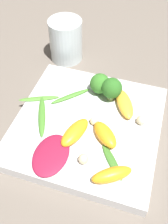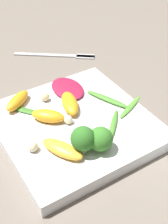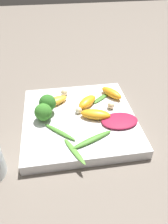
{
  "view_description": "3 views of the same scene",
  "coord_description": "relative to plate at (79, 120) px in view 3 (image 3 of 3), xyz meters",
  "views": [
    {
      "loc": [
        -0.28,
        -0.08,
        0.39
      ],
      "look_at": [
        0.01,
        0.01,
        0.04
      ],
      "focal_mm": 42.0,
      "sensor_mm": 36.0,
      "label": 1
    },
    {
      "loc": [
        0.36,
        -0.2,
        0.39
      ],
      "look_at": [
        0.0,
        0.02,
        0.04
      ],
      "focal_mm": 50.0,
      "sensor_mm": 36.0,
      "label": 2
    },
    {
      "loc": [
        0.05,
        0.38,
        0.35
      ],
      "look_at": [
        -0.01,
        0.01,
        0.04
      ],
      "focal_mm": 35.0,
      "sensor_mm": 36.0,
      "label": 3
    }
  ],
  "objects": [
    {
      "name": "arugula_sprig_3",
      "position": [
        0.02,
        0.11,
        0.01
      ],
      "size": [
        0.04,
        0.08,
        0.0
      ],
      "color": "#518E33",
      "rests_on": "plate"
    },
    {
      "name": "macadamia_nut_0",
      "position": [
        0.0,
        -0.01,
        0.02
      ],
      "size": [
        0.02,
        0.02,
        0.02
      ],
      "color": "beige",
      "rests_on": "plate"
    },
    {
      "name": "radicchio_leaf_0",
      "position": [
        -0.09,
        0.04,
        0.02
      ],
      "size": [
        0.08,
        0.06,
        0.01
      ],
      "color": "maroon",
      "rests_on": "plate"
    },
    {
      "name": "orange_segment_1",
      "position": [
        -0.09,
        -0.07,
        0.02
      ],
      "size": [
        0.05,
        0.07,
        0.02
      ],
      "color": "orange",
      "rests_on": "plate"
    },
    {
      "name": "broccoli_floret_0",
      "position": [
        0.08,
        -0.0,
        0.03
      ],
      "size": [
        0.04,
        0.04,
        0.04
      ],
      "color": "#7A9E51",
      "rests_on": "plate"
    },
    {
      "name": "plate",
      "position": [
        0.0,
        0.0,
        0.0
      ],
      "size": [
        0.26,
        0.26,
        0.02
      ],
      "color": "white",
      "rests_on": "ground_plane"
    },
    {
      "name": "orange_segment_0",
      "position": [
        -0.04,
        0.01,
        0.02
      ],
      "size": [
        0.07,
        0.05,
        0.02
      ],
      "color": "orange",
      "rests_on": "plate"
    },
    {
      "name": "broccoli_floret_1",
      "position": [
        0.07,
        -0.03,
        0.04
      ],
      "size": [
        0.04,
        0.04,
        0.05
      ],
      "color": "#84AD5B",
      "rests_on": "plate"
    },
    {
      "name": "ground_plane",
      "position": [
        0.0,
        0.0,
        -0.01
      ],
      "size": [
        2.4,
        2.4,
        0.0
      ],
      "primitive_type": "plane",
      "color": "#6B6056"
    },
    {
      "name": "arugula_sprig_1",
      "position": [
        -0.07,
        -0.06,
        0.01
      ],
      "size": [
        0.06,
        0.05,
        0.0
      ],
      "color": "#3D7528",
      "rests_on": "plate"
    },
    {
      "name": "macadamia_nut_2",
      "position": [
        -0.08,
        -0.02,
        0.02
      ],
      "size": [
        0.02,
        0.02,
        0.02
      ],
      "color": "beige",
      "rests_on": "plate"
    },
    {
      "name": "orange_segment_3",
      "position": [
        0.06,
        -0.05,
        0.02
      ],
      "size": [
        0.08,
        0.06,
        0.02
      ],
      "color": "#FCAD33",
      "rests_on": "plate"
    },
    {
      "name": "arugula_sprig_0",
      "position": [
        -0.02,
        0.08,
        0.02
      ],
      "size": [
        0.09,
        0.05,
        0.01
      ],
      "color": "#47842D",
      "rests_on": "plate"
    },
    {
      "name": "arugula_sprig_2",
      "position": [
        0.05,
        0.05,
        0.02
      ],
      "size": [
        0.07,
        0.07,
        0.01
      ],
      "color": "#47842D",
      "rests_on": "plate"
    },
    {
      "name": "macadamia_nut_1",
      "position": [
        0.03,
        -0.09,
        0.02
      ],
      "size": [
        0.02,
        0.02,
        0.02
      ],
      "color": "beige",
      "rests_on": "plate"
    },
    {
      "name": "orange_segment_2",
      "position": [
        -0.02,
        -0.04,
        0.02
      ],
      "size": [
        0.06,
        0.06,
        0.02
      ],
      "color": "orange",
      "rests_on": "plate"
    }
  ]
}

